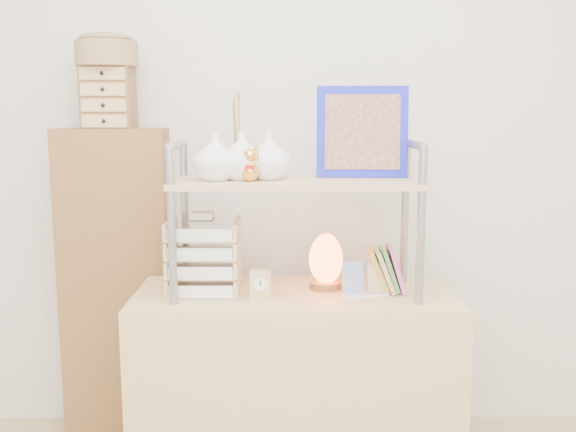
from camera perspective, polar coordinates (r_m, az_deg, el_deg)
name	(u,v)px	position (r m, az deg, el deg)	size (l,w,h in m)	color
desk	(295,387)	(2.54, 0.67, -14.93)	(1.20, 0.50, 0.75)	tan
cabinet	(118,286)	(2.88, -14.88, -6.00)	(0.45, 0.24, 1.35)	brown
hutch	(278,171)	(2.34, -0.91, 4.05)	(0.90, 0.34, 0.76)	gray
letter_tray	(204,260)	(2.41, -7.50, -3.94)	(0.25, 0.24, 0.30)	tan
salt_lamp	(326,261)	(2.45, 3.38, -3.97)	(0.14, 0.13, 0.21)	brown
desk_clock	(261,284)	(2.32, -2.44, -6.10)	(0.08, 0.04, 0.11)	tan
postcard_stand	(365,286)	(2.38, 6.87, -6.20)	(0.18, 0.10, 0.13)	white
drawer_chest	(108,98)	(2.77, -15.68, 10.09)	(0.20, 0.16, 0.25)	brown
woven_basket	(107,54)	(2.78, -15.83, 13.69)	(0.25, 0.25, 0.10)	brown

